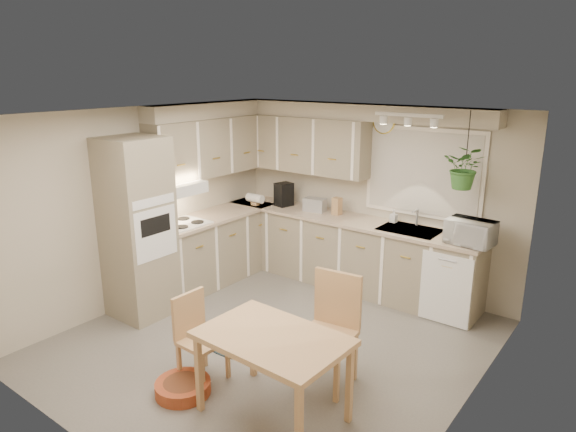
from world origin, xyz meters
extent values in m
plane|color=slate|center=(0.00, 0.00, 0.00)|extent=(4.20, 4.20, 0.00)
plane|color=silver|center=(0.00, 0.00, 2.40)|extent=(4.20, 4.20, 0.00)
cube|color=#BCB29B|center=(0.00, 2.10, 1.20)|extent=(4.00, 0.04, 2.40)
cube|color=#BCB29B|center=(0.00, -2.10, 1.20)|extent=(4.00, 0.04, 2.40)
cube|color=#BCB29B|center=(-2.00, 0.00, 1.20)|extent=(0.04, 4.20, 2.40)
cube|color=#BCB29B|center=(2.00, 0.00, 1.20)|extent=(0.04, 4.20, 2.40)
cube|color=gray|center=(-1.70, 0.88, 0.45)|extent=(0.60, 1.85, 0.90)
cube|color=gray|center=(-0.20, 1.80, 0.45)|extent=(3.60, 0.60, 0.90)
cube|color=tan|center=(-1.69, 0.88, 0.92)|extent=(0.64, 1.89, 0.04)
cube|color=tan|center=(-0.20, 1.79, 0.92)|extent=(3.64, 0.64, 0.04)
cube|color=gray|center=(-1.68, -0.38, 1.05)|extent=(0.65, 0.65, 2.10)
cube|color=white|center=(-1.35, -0.38, 1.05)|extent=(0.02, 0.56, 0.58)
cube|color=gray|center=(-1.82, 1.00, 1.83)|extent=(0.35, 2.00, 0.75)
cube|color=gray|center=(-1.00, 1.93, 1.83)|extent=(2.00, 0.35, 0.75)
cube|color=#BCB29B|center=(-1.85, 1.00, 2.30)|extent=(0.30, 2.00, 0.20)
cube|color=#BCB29B|center=(-0.20, 1.95, 2.30)|extent=(3.60, 0.30, 0.20)
cube|color=white|center=(-1.68, 0.30, 0.94)|extent=(0.52, 0.58, 0.02)
cube|color=white|center=(-1.70, 0.30, 1.40)|extent=(0.40, 0.60, 0.14)
cube|color=beige|center=(0.70, 2.07, 1.60)|extent=(1.40, 0.02, 1.00)
cube|color=white|center=(0.70, 2.08, 1.60)|extent=(1.50, 0.02, 1.10)
cube|color=#B2B4BA|center=(0.70, 1.80, 0.90)|extent=(0.70, 0.48, 0.10)
cube|color=white|center=(1.30, 1.49, 0.42)|extent=(0.58, 0.02, 0.83)
cube|color=white|center=(0.70, 1.55, 2.33)|extent=(0.80, 0.04, 0.04)
cylinder|color=gold|center=(0.15, 2.07, 2.18)|extent=(0.30, 0.03, 0.30)
cube|color=tan|center=(0.76, -0.94, 0.37)|extent=(1.21, 0.83, 0.74)
cube|color=tan|center=(-0.09, -0.92, 0.41)|extent=(0.40, 0.40, 0.83)
cube|color=tan|center=(0.87, -0.29, 0.52)|extent=(0.54, 0.54, 1.03)
ellipsoid|color=black|center=(-0.30, -0.13, 0.01)|extent=(1.14, 0.88, 0.01)
cylinder|color=#9D391F|center=(-0.07, -1.19, 0.06)|extent=(0.64, 0.64, 0.12)
imported|color=white|center=(1.45, 1.70, 1.11)|extent=(0.52, 0.31, 0.34)
imported|color=white|center=(0.41, 1.95, 0.98)|extent=(0.09, 0.18, 0.08)
imported|color=#356E2C|center=(1.33, 1.70, 1.74)|extent=(0.46, 0.51, 0.37)
cube|color=black|center=(-1.23, 1.80, 1.10)|extent=(0.23, 0.26, 0.33)
cube|color=#B2B4BA|center=(-0.70, 1.82, 1.03)|extent=(0.32, 0.21, 0.18)
cube|color=tan|center=(-0.37, 1.85, 1.06)|extent=(0.11, 0.11, 0.23)
camera|label=1|loc=(3.09, -3.82, 2.80)|focal=32.00mm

